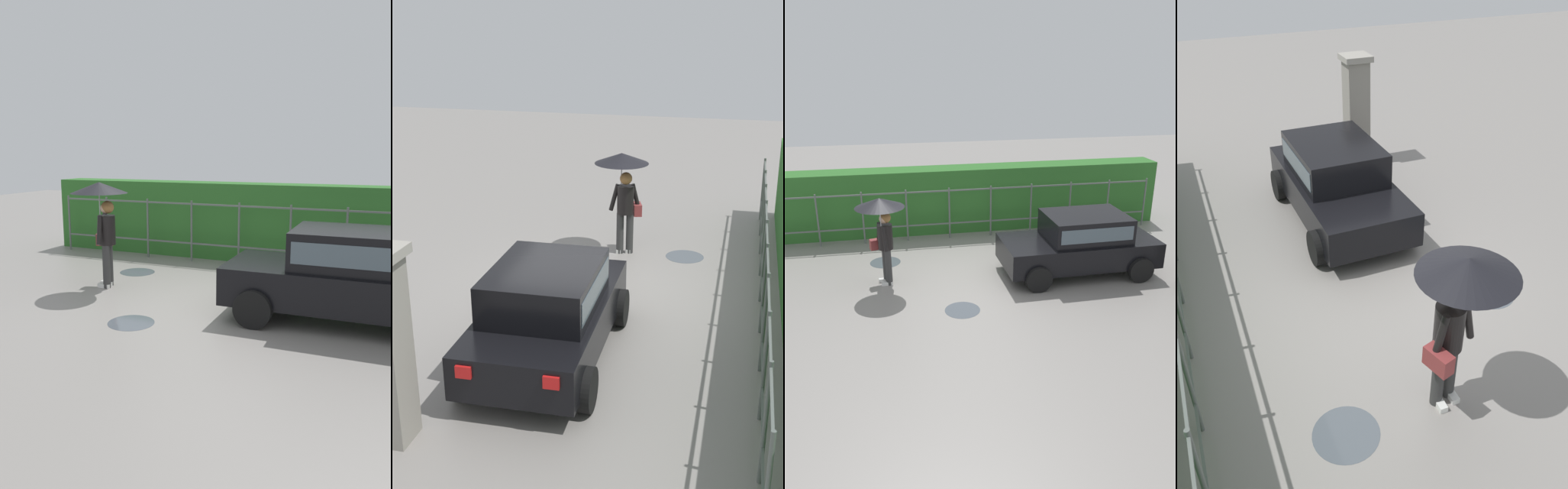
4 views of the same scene
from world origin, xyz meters
TOP-DOWN VIEW (x-y plane):
  - ground_plane at (0.00, 0.00)m, footprint 40.00×40.00m
  - car at (2.57, 0.06)m, footprint 3.77×1.91m
  - pedestrian at (-2.11, 0.26)m, footprint 1.10×1.10m
  - fence_section at (0.39, 3.08)m, footprint 10.98×0.05m
  - hedge_row at (0.39, 3.87)m, footprint 11.93×0.90m
  - puddle_near at (-0.56, -1.34)m, footprint 0.75×0.75m
  - puddle_far at (-2.11, 1.57)m, footprint 0.78×0.78m

SIDE VIEW (x-z plane):
  - ground_plane at x=0.00m, z-range 0.00..0.00m
  - puddle_near at x=-0.56m, z-range 0.00..0.00m
  - puddle_far at x=-2.11m, z-range 0.00..0.00m
  - car at x=2.57m, z-range 0.06..1.54m
  - fence_section at x=0.39m, z-range 0.08..1.58m
  - hedge_row at x=0.39m, z-range 0.00..1.90m
  - pedestrian at x=-2.11m, z-range 0.56..2.65m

